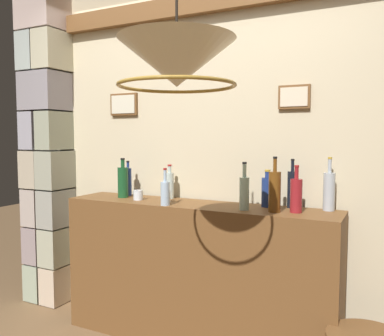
# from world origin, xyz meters

# --- Properties ---
(panelled_rear_partition) EXTENTS (3.40, 0.15, 2.71)m
(panelled_rear_partition) POSITION_xyz_m (-0.00, 1.10, 1.42)
(panelled_rear_partition) COLOR beige
(panelled_rear_partition) RESTS_ON ground
(stone_pillar) EXTENTS (0.39, 0.35, 2.65)m
(stone_pillar) POSITION_xyz_m (-1.48, 0.95, 1.34)
(stone_pillar) COLOR #9BA88E
(stone_pillar) RESTS_ON ground
(bar_shelf_unit) EXTENTS (1.93, 0.39, 0.99)m
(bar_shelf_unit) POSITION_xyz_m (0.00, 0.83, 0.49)
(bar_shelf_unit) COLOR brown
(bar_shelf_unit) RESTS_ON ground
(liquor_bottle_whiskey) EXTENTS (0.07, 0.07, 0.34)m
(liquor_bottle_whiskey) POSITION_xyz_m (0.57, 0.77, 1.12)
(liquor_bottle_whiskey) COLOR brown
(liquor_bottle_whiskey) RESTS_ON bar_shelf_unit
(liquor_bottle_rum) EXTENTS (0.05, 0.05, 0.27)m
(liquor_bottle_rum) POSITION_xyz_m (-0.64, 0.94, 1.10)
(liquor_bottle_rum) COLOR navy
(liquor_bottle_rum) RESTS_ON bar_shelf_unit
(liquor_bottle_gin) EXTENTS (0.07, 0.07, 0.29)m
(liquor_bottle_gin) POSITION_xyz_m (0.69, 0.82, 1.09)
(liquor_bottle_gin) COLOR maroon
(liquor_bottle_gin) RESTS_ON bar_shelf_unit
(liquor_bottle_mezcal) EXTENTS (0.06, 0.06, 0.30)m
(liquor_bottle_mezcal) POSITION_xyz_m (0.38, 0.76, 1.10)
(liquor_bottle_mezcal) COLOR #B8D8BE
(liquor_bottle_mezcal) RESTS_ON bar_shelf_unit
(liquor_bottle_sherry) EXTENTS (0.08, 0.08, 0.25)m
(liquor_bottle_sherry) POSITION_xyz_m (0.47, 0.93, 1.09)
(liquor_bottle_sherry) COLOR navy
(liquor_bottle_sherry) RESTS_ON bar_shelf_unit
(liquor_bottle_bourbon) EXTENTS (0.06, 0.06, 0.25)m
(liquor_bottle_bourbon) POSITION_xyz_m (-0.27, 0.95, 1.09)
(liquor_bottle_bourbon) COLOR #B5C8BF
(liquor_bottle_bourbon) RESTS_ON bar_shelf_unit
(liquor_bottle_vodka) EXTENTS (0.06, 0.06, 0.25)m
(liquor_bottle_vodka) POSITION_xyz_m (-0.15, 0.68, 1.07)
(liquor_bottle_vodka) COLOR #A7C0D8
(liquor_bottle_vodka) RESTS_ON bar_shelf_unit
(liquor_bottle_vermouth) EXTENTS (0.08, 0.08, 0.30)m
(liquor_bottle_vermouth) POSITION_xyz_m (-0.62, 0.84, 1.11)
(liquor_bottle_vermouth) COLOR #194B25
(liquor_bottle_vermouth) RESTS_ON bar_shelf_unit
(liquor_bottle_tequila) EXTENTS (0.06, 0.06, 0.32)m
(liquor_bottle_tequila) POSITION_xyz_m (0.63, 0.97, 1.11)
(liquor_bottle_tequila) COLOR black
(liquor_bottle_tequila) RESTS_ON bar_shelf_unit
(liquor_bottle_amaro) EXTENTS (0.07, 0.07, 0.33)m
(liquor_bottle_amaro) POSITION_xyz_m (0.86, 0.97, 1.11)
(liquor_bottle_amaro) COLOR #ACB5BD
(liquor_bottle_amaro) RESTS_ON bar_shelf_unit
(glass_tumbler_rocks) EXTENTS (0.06, 0.06, 0.08)m
(glass_tumbler_rocks) POSITION_xyz_m (-0.22, 0.80, 1.03)
(glass_tumbler_rocks) COLOR silver
(glass_tumbler_rocks) RESTS_ON bar_shelf_unit
(glass_tumbler_highball) EXTENTS (0.07, 0.07, 0.07)m
(glass_tumbler_highball) POSITION_xyz_m (-0.45, 0.79, 1.02)
(glass_tumbler_highball) COLOR silver
(glass_tumbler_highball) RESTS_ON bar_shelf_unit
(pendant_lamp) EXTENTS (0.52, 0.52, 0.57)m
(pendant_lamp) POSITION_xyz_m (0.35, -0.08, 1.76)
(pendant_lamp) COLOR #EFE5C6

